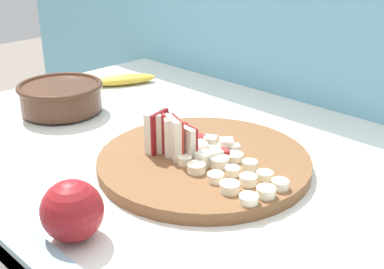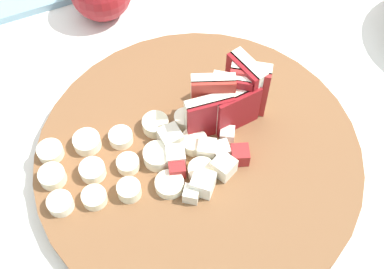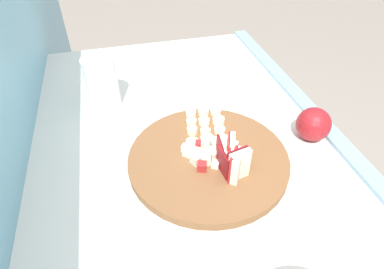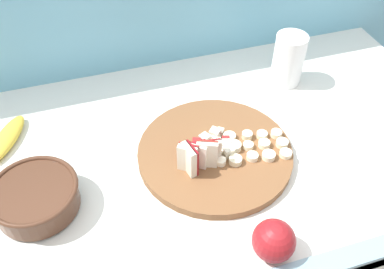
{
  "view_description": "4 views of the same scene",
  "coord_description": "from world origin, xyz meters",
  "px_view_note": "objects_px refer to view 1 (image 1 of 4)",
  "views": [
    {
      "loc": [
        0.48,
        -0.54,
        1.29
      ],
      "look_at": [
        -0.05,
        -0.01,
        0.97
      ],
      "focal_mm": 46.33,
      "sensor_mm": 36.0,
      "label": 1
    },
    {
      "loc": [
        0.1,
        0.22,
        1.4
      ],
      "look_at": [
        -0.0,
        -0.02,
        1.0
      ],
      "focal_mm": 47.26,
      "sensor_mm": 36.0,
      "label": 2
    },
    {
      "loc": [
        -0.48,
        0.13,
        1.42
      ],
      "look_at": [
        0.01,
        0.01,
        0.99
      ],
      "focal_mm": 30.34,
      "sensor_mm": 36.0,
      "label": 3
    },
    {
      "loc": [
        -0.25,
        -0.61,
        1.62
      ],
      "look_at": [
        -0.05,
        0.01,
        0.97
      ],
      "focal_mm": 39.38,
      "sensor_mm": 36.0,
      "label": 4
    }
  ],
  "objects_px": {
    "apple_dice_pile": "(211,149)",
    "ceramic_bowl": "(61,96)",
    "cutting_board": "(204,162)",
    "banana_peel": "(124,80)",
    "whole_apple": "(72,211)",
    "banana_slice_rows": "(230,171)",
    "apple_wedge_fan": "(168,135)"
  },
  "relations": [
    {
      "from": "whole_apple",
      "to": "apple_dice_pile",
      "type": "bearing_deg",
      "value": 93.6
    },
    {
      "from": "ceramic_bowl",
      "to": "banana_peel",
      "type": "bearing_deg",
      "value": 106.3
    },
    {
      "from": "banana_peel",
      "to": "whole_apple",
      "type": "distance_m",
      "value": 0.63
    },
    {
      "from": "apple_dice_pile",
      "to": "ceramic_bowl",
      "type": "xyz_separation_m",
      "value": [
        -0.38,
        -0.04,
        0.01
      ]
    },
    {
      "from": "banana_peel",
      "to": "whole_apple",
      "type": "relative_size",
      "value": 2.0
    },
    {
      "from": "cutting_board",
      "to": "whole_apple",
      "type": "xyz_separation_m",
      "value": [
        0.02,
        -0.25,
        0.03
      ]
    },
    {
      "from": "ceramic_bowl",
      "to": "cutting_board",
      "type": "bearing_deg",
      "value": 4.1
    },
    {
      "from": "banana_slice_rows",
      "to": "banana_peel",
      "type": "xyz_separation_m",
      "value": [
        -0.51,
        0.2,
        -0.01
      ]
    },
    {
      "from": "apple_dice_pile",
      "to": "banana_peel",
      "type": "bearing_deg",
      "value": 159.23
    },
    {
      "from": "cutting_board",
      "to": "apple_dice_pile",
      "type": "height_order",
      "value": "apple_dice_pile"
    },
    {
      "from": "cutting_board",
      "to": "banana_slice_rows",
      "type": "relative_size",
      "value": 1.98
    },
    {
      "from": "cutting_board",
      "to": "apple_wedge_fan",
      "type": "distance_m",
      "value": 0.07
    },
    {
      "from": "apple_dice_pile",
      "to": "banana_peel",
      "type": "relative_size",
      "value": 0.56
    },
    {
      "from": "apple_dice_pile",
      "to": "banana_slice_rows",
      "type": "distance_m",
      "value": 0.08
    },
    {
      "from": "banana_slice_rows",
      "to": "banana_peel",
      "type": "bearing_deg",
      "value": 158.71
    },
    {
      "from": "apple_wedge_fan",
      "to": "cutting_board",
      "type": "bearing_deg",
      "value": 30.27
    },
    {
      "from": "banana_peel",
      "to": "whole_apple",
      "type": "xyz_separation_m",
      "value": [
        0.46,
        -0.43,
        0.03
      ]
    },
    {
      "from": "cutting_board",
      "to": "ceramic_bowl",
      "type": "height_order",
      "value": "ceramic_bowl"
    },
    {
      "from": "ceramic_bowl",
      "to": "banana_peel",
      "type": "height_order",
      "value": "ceramic_bowl"
    },
    {
      "from": "whole_apple",
      "to": "ceramic_bowl",
      "type": "bearing_deg",
      "value": 150.32
    },
    {
      "from": "apple_wedge_fan",
      "to": "apple_dice_pile",
      "type": "xyz_separation_m",
      "value": [
        0.05,
        0.04,
        -0.02
      ]
    },
    {
      "from": "apple_wedge_fan",
      "to": "banana_slice_rows",
      "type": "distance_m",
      "value": 0.12
    },
    {
      "from": "whole_apple",
      "to": "apple_wedge_fan",
      "type": "bearing_deg",
      "value": 107.36
    },
    {
      "from": "apple_wedge_fan",
      "to": "ceramic_bowl",
      "type": "xyz_separation_m",
      "value": [
        -0.33,
        0.0,
        -0.01
      ]
    },
    {
      "from": "banana_slice_rows",
      "to": "apple_wedge_fan",
      "type": "bearing_deg",
      "value": -174.56
    },
    {
      "from": "apple_dice_pile",
      "to": "apple_wedge_fan",
      "type": "bearing_deg",
      "value": -141.16
    },
    {
      "from": "cutting_board",
      "to": "banana_peel",
      "type": "relative_size",
      "value": 2.18
    },
    {
      "from": "ceramic_bowl",
      "to": "whole_apple",
      "type": "bearing_deg",
      "value": -29.68
    },
    {
      "from": "apple_wedge_fan",
      "to": "ceramic_bowl",
      "type": "height_order",
      "value": "apple_wedge_fan"
    },
    {
      "from": "banana_slice_rows",
      "to": "whole_apple",
      "type": "relative_size",
      "value": 2.2
    },
    {
      "from": "apple_dice_pile",
      "to": "banana_peel",
      "type": "height_order",
      "value": "apple_dice_pile"
    },
    {
      "from": "cutting_board",
      "to": "apple_dice_pile",
      "type": "bearing_deg",
      "value": 80.28
    }
  ]
}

